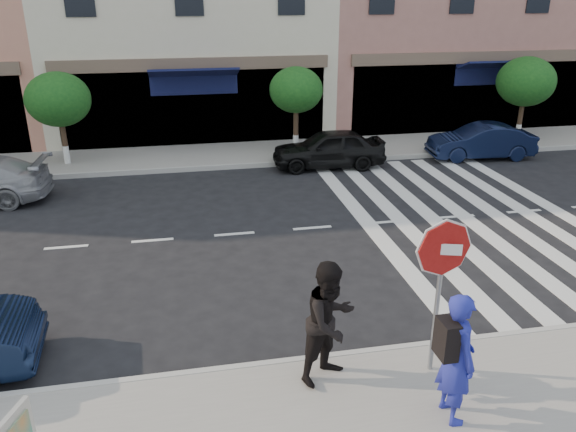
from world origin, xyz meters
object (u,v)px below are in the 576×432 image
object	(u,v)px
walker	(330,322)
car_far_right	(481,141)
stop_sign	(442,264)
car_far_mid	(328,148)
photographer	(457,357)

from	to	relation	value
walker	car_far_right	size ratio (longest dim) A/B	0.52
stop_sign	car_far_mid	distance (m)	11.42
stop_sign	photographer	xyz separation A→B (m)	(-0.17, -1.00, -0.89)
walker	car_far_right	bearing A→B (deg)	20.13
walker	car_far_mid	distance (m)	11.50
photographer	walker	bearing A→B (deg)	50.34
car_far_mid	stop_sign	bearing A→B (deg)	-4.73
walker	car_far_mid	size ratio (longest dim) A/B	0.51
car_far_mid	photographer	bearing A→B (deg)	-4.95
car_far_mid	car_far_right	distance (m)	5.66
stop_sign	photographer	bearing A→B (deg)	-82.63
car_far_mid	car_far_right	bearing A→B (deg)	92.15
car_far_mid	car_far_right	size ratio (longest dim) A/B	1.02
stop_sign	photographer	size ratio (longest dim) A/B	1.33
photographer	walker	size ratio (longest dim) A/B	0.99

